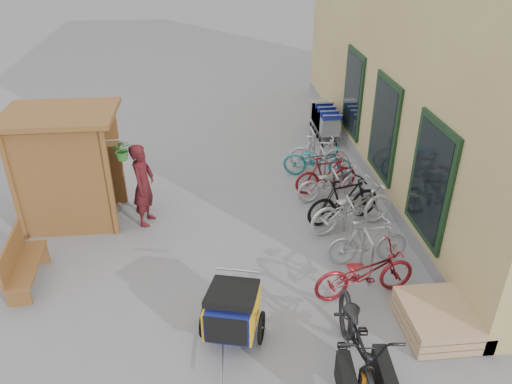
{
  "coord_description": "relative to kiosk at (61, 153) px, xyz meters",
  "views": [
    {
      "loc": [
        -0.35,
        -6.87,
        5.66
      ],
      "look_at": [
        0.5,
        1.5,
        1.0
      ],
      "focal_mm": 35.0,
      "sensor_mm": 36.0,
      "label": 1
    }
  ],
  "objects": [
    {
      "name": "bike_4",
      "position": [
        5.61,
        0.34,
        -1.12
      ],
      "size": [
        1.72,
        0.9,
        0.86
      ],
      "primitive_type": "imported",
      "rotation": [
        0.0,
        0.0,
        1.78
      ],
      "color": "#AFAFB4",
      "rests_on": "ground"
    },
    {
      "name": "bike_0",
      "position": [
        5.4,
        -2.94,
        -1.09
      ],
      "size": [
        1.85,
        0.89,
        0.93
      ],
      "primitive_type": "imported",
      "rotation": [
        0.0,
        0.0,
        1.73
      ],
      "color": "maroon",
      "rests_on": "ground"
    },
    {
      "name": "bike_5",
      "position": [
        5.57,
        0.68,
        -1.1
      ],
      "size": [
        1.56,
        0.68,
        0.91
      ],
      "primitive_type": "imported",
      "rotation": [
        0.0,
        0.0,
        1.75
      ],
      "color": "maroon",
      "rests_on": "ground"
    },
    {
      "name": "bike_7",
      "position": [
        5.65,
        1.89,
        -1.11
      ],
      "size": [
        1.54,
        0.72,
        0.89
      ],
      "primitive_type": "imported",
      "rotation": [
        0.0,
        0.0,
        1.36
      ],
      "color": "silver",
      "rests_on": "ground"
    },
    {
      "name": "cargo_bike",
      "position": [
        4.81,
        -4.59,
        -0.96
      ],
      "size": [
        0.96,
        2.32,
        1.19
      ],
      "rotation": [
        0.0,
        0.0,
        -0.07
      ],
      "color": "black",
      "rests_on": "ground"
    },
    {
      "name": "building",
      "position": [
        9.77,
        2.03,
        1.94
      ],
      "size": [
        6.07,
        13.0,
        7.0
      ],
      "color": "tan",
      "rests_on": "ground"
    },
    {
      "name": "child_trailer",
      "position": [
        3.14,
        -3.69,
        -1.03
      ],
      "size": [
        1.04,
        1.64,
        0.94
      ],
      "rotation": [
        0.0,
        0.0,
        -0.26
      ],
      "color": "navy",
      "rests_on": "ground"
    },
    {
      "name": "bike_1",
      "position": [
        5.72,
        -2.07,
        -1.09
      ],
      "size": [
        1.54,
        0.49,
        0.92
      ],
      "primitive_type": "imported",
      "rotation": [
        0.0,
        0.0,
        1.61
      ],
      "color": "#AFAFB4",
      "rests_on": "ground"
    },
    {
      "name": "bike_6",
      "position": [
        5.54,
        1.48,
        -1.11
      ],
      "size": [
        1.78,
        1.02,
        0.88
      ],
      "primitive_type": "imported",
      "rotation": [
        0.0,
        0.0,
        1.3
      ],
      "color": "teal",
      "rests_on": "ground"
    },
    {
      "name": "bike_2",
      "position": [
        5.74,
        -0.9,
        -1.05
      ],
      "size": [
        2.02,
        1.22,
        1.0
      ],
      "primitive_type": "imported",
      "rotation": [
        0.0,
        0.0,
        1.89
      ],
      "color": "silver",
      "rests_on": "ground"
    },
    {
      "name": "bike_rack",
      "position": [
        5.58,
        -0.07,
        -1.04
      ],
      "size": [
        0.05,
        5.35,
        0.86
      ],
      "color": "#A5A8AD",
      "rests_on": "ground"
    },
    {
      "name": "shopping_carts",
      "position": [
        6.28,
        4.04,
        -0.98
      ],
      "size": [
        0.55,
        1.85,
        0.98
      ],
      "color": "silver",
      "rests_on": "ground"
    },
    {
      "name": "bench",
      "position": [
        -0.4,
        -2.07,
        -1.09
      ],
      "size": [
        0.53,
        1.45,
        0.9
      ],
      "rotation": [
        0.0,
        0.0,
        0.07
      ],
      "color": "brown",
      "rests_on": "ground"
    },
    {
      "name": "bike_3",
      "position": [
        5.64,
        -0.62,
        -1.05
      ],
      "size": [
        1.75,
        0.94,
        1.01
      ],
      "primitive_type": "imported",
      "rotation": [
        0.0,
        0.0,
        1.86
      ],
      "color": "black",
      "rests_on": "ground"
    },
    {
      "name": "person_kiosk",
      "position": [
        1.55,
        -0.24,
        -0.66
      ],
      "size": [
        0.58,
        0.74,
        1.77
      ],
      "primitive_type": "imported",
      "rotation": [
        0.0,
        0.0,
        1.31
      ],
      "color": "maroon",
      "rests_on": "ground"
    },
    {
      "name": "ground",
      "position": [
        3.28,
        -2.47,
        -1.55
      ],
      "size": [
        80.0,
        80.0,
        0.0
      ],
      "primitive_type": "plane",
      "color": "gray"
    },
    {
      "name": "pallet_stack",
      "position": [
        6.28,
        -3.87,
        -1.34
      ],
      "size": [
        1.0,
        1.2,
        0.4
      ],
      "color": "tan",
      "rests_on": "ground"
    },
    {
      "name": "kiosk",
      "position": [
        0.0,
        0.0,
        0.0
      ],
      "size": [
        2.49,
        1.65,
        2.4
      ],
      "color": "brown",
      "rests_on": "ground"
    }
  ]
}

